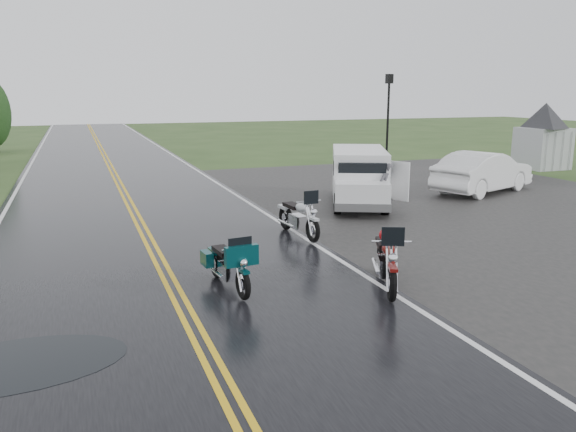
% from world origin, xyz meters
% --- Properties ---
extents(ground, '(120.00, 120.00, 0.00)m').
position_xyz_m(ground, '(0.00, 0.00, 0.00)').
color(ground, '#2D471E').
rests_on(ground, ground).
extents(road, '(8.00, 100.00, 0.04)m').
position_xyz_m(road, '(0.00, 10.00, 0.02)').
color(road, black).
rests_on(road, ground).
extents(parking_pad, '(14.00, 24.00, 0.03)m').
position_xyz_m(parking_pad, '(11.00, 5.00, 0.01)').
color(parking_pad, black).
rests_on(parking_pad, ground).
extents(visitor_center, '(16.00, 10.00, 4.80)m').
position_xyz_m(visitor_center, '(20.00, 12.00, 2.40)').
color(visitor_center, '#A8AAAD').
rests_on(visitor_center, ground).
extents(motorcycle_red, '(1.65, 2.38, 1.33)m').
position_xyz_m(motorcycle_red, '(3.53, -1.29, 0.66)').
color(motorcycle_red, '#600D0B').
rests_on(motorcycle_red, ground).
extents(motorcycle_teal, '(0.90, 2.01, 1.15)m').
position_xyz_m(motorcycle_teal, '(1.08, -0.27, 0.58)').
color(motorcycle_teal, '#053539').
rests_on(motorcycle_teal, ground).
extents(motorcycle_silver, '(0.96, 2.23, 1.28)m').
position_xyz_m(motorcycle_silver, '(3.79, 2.87, 0.64)').
color(motorcycle_silver, '#B8BCC0').
rests_on(motorcycle_silver, ground).
extents(van_white, '(3.65, 5.12, 1.89)m').
position_xyz_m(van_white, '(5.88, 5.83, 0.94)').
color(van_white, white).
rests_on(van_white, ground).
extents(person_at_van, '(0.70, 0.60, 1.62)m').
position_xyz_m(person_at_van, '(7.26, 5.32, 0.81)').
color(person_at_van, '#4F4E53').
rests_on(person_at_van, ground).
extents(sedan_white, '(4.90, 3.13, 1.53)m').
position_xyz_m(sedan_white, '(12.63, 7.38, 0.76)').
color(sedan_white, white).
rests_on(sedan_white, ground).
extents(lamp_post_far_right, '(0.39, 0.39, 4.59)m').
position_xyz_m(lamp_post_far_right, '(12.42, 14.04, 2.29)').
color(lamp_post_far_right, black).
rests_on(lamp_post_far_right, ground).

